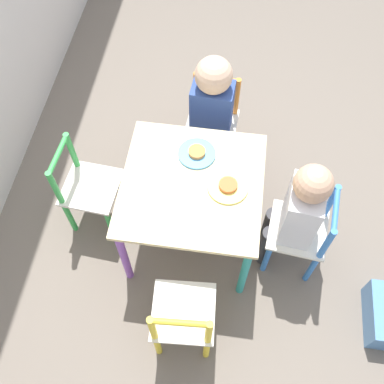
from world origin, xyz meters
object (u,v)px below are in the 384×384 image
Objects in this scene: chair_blue at (302,233)px; child_front at (297,211)px; chair_green at (87,189)px; chair_yellow at (183,319)px; plate_right at (197,153)px; kids_table at (192,192)px; plate_front at (228,186)px; child_right at (211,108)px; chair_orange at (212,125)px.

chair_blue is 0.19m from child_front.
chair_green is 1.00m from child_front.
chair_yellow is 0.66m from child_front.
plate_right is (0.67, 0.04, 0.24)m from chair_yellow.
plate_front is (-0.00, -0.15, 0.08)m from kids_table.
chair_blue is (-0.05, -0.52, -0.16)m from kids_table.
kids_table is at bearing -90.00° from child_front.
child_right is at bearing 15.04° from plate_front.
chair_orange and chair_green have the same top height.
kids_table is 0.54m from chair_yellow.
kids_table is at bearing -90.00° from chair_blue.
chair_blue is 0.73m from child_right.
chair_blue is at bearing -98.50° from plate_front.
child_right reaches higher than plate_right.
chair_yellow is 0.79m from chair_green.
chair_blue reaches higher than plate_right.
plate_front is at bearing -73.22° from chair_orange.
chair_yellow is at bearing -85.89° from child_right.
child_front reaches higher than kids_table.
chair_orange and chair_yellow have the same top height.
child_right is 4.27× the size of plate_front.
chair_yellow is 0.58m from plate_front.
chair_orange is 0.21m from child_right.
chair_green reaches higher than plate_right.
plate_right is (-0.30, 0.03, 0.04)m from child_right.
chair_blue is 1.00× the size of chair_green.
chair_blue is at bearing -111.94° from plate_right.
chair_yellow and chair_green have the same top height.
child_front reaches higher than chair_green.
kids_table is 0.17m from plate_front.
chair_yellow reaches higher than plate_right.
chair_yellow is 1.00× the size of chair_green.
child_right is (0.98, 0.00, 0.20)m from chair_yellow.
chair_orange is at bearing -137.39° from child_front.
kids_table is 0.54m from chair_blue.
child_front is (0.47, -0.42, 0.18)m from chair_yellow.
child_right is 0.48m from plate_front.
child_right reaches higher than plate_front.
plate_front is (-0.46, -0.12, 0.04)m from child_right.
child_right and child_front have the same top height.
plate_right and plate_front have the same top height.
chair_green is at bearing -49.13° from chair_yellow.
plate_front is at bearing -90.00° from kids_table.
plate_right is (0.20, 0.46, 0.05)m from child_front.
child_front reaches higher than plate_right.
chair_blue is at bearing 90.00° from child_front.
chair_green is (-0.48, 0.55, 0.00)m from chair_orange.
child_right is (0.51, 0.49, 0.20)m from chair_blue.
plate_right is (-0.36, 0.03, 0.24)m from chair_orange.
kids_table is at bearing -90.00° from child_right.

